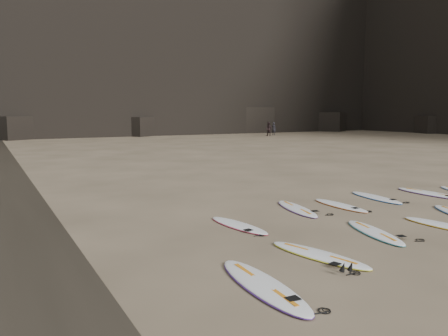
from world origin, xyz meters
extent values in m
plane|color=#897559|center=(0.00, 0.00, 0.00)|extent=(240.00, 240.00, 0.00)
cube|color=black|center=(8.00, 45.00, 1.16)|extent=(4.23, 4.46, 2.33)
cube|color=black|center=(25.00, 46.00, 1.80)|extent=(5.95, 5.19, 3.59)
cube|color=black|center=(38.00, 44.00, 1.44)|extent=(5.31, 5.56, 2.88)
cube|color=black|center=(46.00, 32.00, 1.21)|extent=(4.39, 4.01, 2.41)
cube|color=black|center=(-6.00, 45.00, 1.25)|extent=(4.49, 4.76, 2.49)
ellipsoid|color=white|center=(-4.66, -1.28, 0.05)|extent=(0.81, 2.76, 0.10)
ellipsoid|color=white|center=(-2.76, -0.50, 0.04)|extent=(1.14, 2.48, 0.09)
ellipsoid|color=white|center=(-0.41, 0.15, 0.04)|extent=(1.19, 2.41, 0.08)
ellipsoid|color=white|center=(1.68, -0.31, 0.04)|extent=(0.79, 2.34, 0.08)
ellipsoid|color=white|center=(-3.00, 2.33, 0.04)|extent=(0.83, 2.26, 0.08)
ellipsoid|color=white|center=(-0.43, 3.16, 0.04)|extent=(1.11, 2.51, 0.09)
ellipsoid|color=white|center=(1.07, 2.88, 0.04)|extent=(0.56, 2.27, 0.08)
ellipsoid|color=white|center=(3.05, 3.23, 0.04)|extent=(0.82, 2.41, 0.09)
ellipsoid|color=white|center=(5.34, 2.80, 0.05)|extent=(0.69, 2.70, 0.10)
imported|color=#242227|center=(23.99, 38.81, 0.81)|extent=(0.56, 0.69, 1.63)
imported|color=black|center=(22.11, 37.21, 0.86)|extent=(0.93, 1.02, 1.71)
camera|label=1|loc=(-8.68, -7.19, 2.98)|focal=35.00mm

